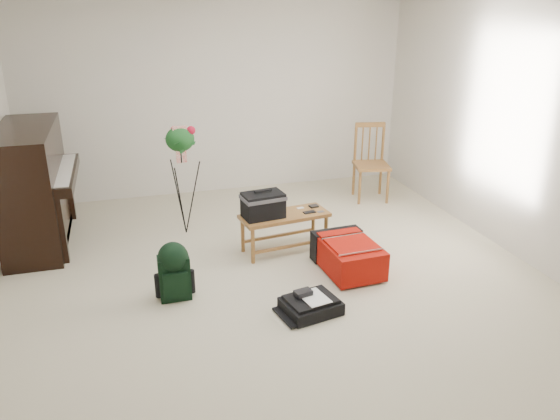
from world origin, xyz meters
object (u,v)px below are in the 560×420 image
object	(u,v)px
red_suitcase	(346,253)
green_backpack	(174,268)
black_duffel	(311,305)
bench	(269,207)
flower_stand	(183,181)
piano	(35,189)
dining_chair	(370,163)

from	to	relation	value
red_suitcase	green_backpack	size ratio (longest dim) A/B	1.40
black_duffel	green_backpack	bearing A→B (deg)	141.52
bench	flower_stand	world-z (taller)	flower_stand
piano	black_duffel	world-z (taller)	piano
red_suitcase	black_duffel	bearing A→B (deg)	-135.05
piano	black_duffel	bearing A→B (deg)	-43.06
green_backpack	bench	bearing A→B (deg)	33.19
piano	bench	world-z (taller)	piano
dining_chair	flower_stand	bearing A→B (deg)	-157.77
green_backpack	flower_stand	size ratio (longest dim) A/B	0.43
black_duffel	flower_stand	xyz separation A→B (m)	(-0.80, 1.97, 0.54)
dining_chair	red_suitcase	size ratio (longest dim) A/B	1.31
dining_chair	red_suitcase	xyz separation A→B (m)	(-1.06, -1.77, -0.31)
piano	flower_stand	distance (m)	1.53
piano	red_suitcase	size ratio (longest dim) A/B	2.01
bench	flower_stand	size ratio (longest dim) A/B	0.76
piano	green_backpack	distance (m)	2.07
green_backpack	flower_stand	bearing A→B (deg)	79.37
red_suitcase	green_backpack	bearing A→B (deg)	-179.17
bench	green_backpack	size ratio (longest dim) A/B	1.78
bench	green_backpack	world-z (taller)	bench
bench	red_suitcase	world-z (taller)	bench
bench	black_duffel	world-z (taller)	bench
dining_chair	black_duffel	xyz separation A→B (m)	(-1.66, -2.43, -0.41)
black_duffel	bench	bearing A→B (deg)	79.68
piano	green_backpack	size ratio (longest dim) A/B	2.82
bench	black_duffel	size ratio (longest dim) A/B	1.84
piano	dining_chair	size ratio (longest dim) A/B	1.54
bench	dining_chair	xyz separation A→B (m)	(1.68, 1.21, -0.02)
piano	dining_chair	bearing A→B (deg)	3.84
green_backpack	dining_chair	bearing A→B (deg)	34.78
green_backpack	black_duffel	bearing A→B (deg)	-27.06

